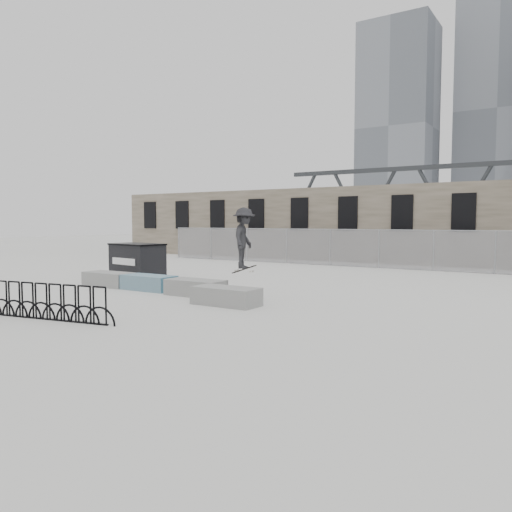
{
  "coord_description": "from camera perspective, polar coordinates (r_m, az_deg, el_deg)",
  "views": [
    {
      "loc": [
        11.31,
        -12.74,
        2.44
      ],
      "look_at": [
        2.52,
        1.0,
        1.3
      ],
      "focal_mm": 35.0,
      "sensor_mm": 36.0,
      "label": 1
    }
  ],
  "objects": [
    {
      "name": "ground",
      "position": [
        17.21,
        -8.91,
        -4.2
      ],
      "size": [
        120.0,
        120.0,
        0.0
      ],
      "primitive_type": "plane",
      "color": "beige",
      "rests_on": "ground"
    },
    {
      "name": "stone_wall",
      "position": [
        31.11,
        11.32,
        3.58
      ],
      "size": [
        36.0,
        2.58,
        4.5
      ],
      "color": "#6A5F4E",
      "rests_on": "ground"
    },
    {
      "name": "chainlink_fence",
      "position": [
        27.7,
        8.47,
        1.05
      ],
      "size": [
        22.06,
        0.06,
        2.02
      ],
      "color": "gray",
      "rests_on": "ground"
    },
    {
      "name": "planter_far_left",
      "position": [
        19.56,
        -16.48,
        -2.49
      ],
      "size": [
        2.0,
        0.9,
        0.53
      ],
      "color": "gray",
      "rests_on": "ground"
    },
    {
      "name": "planter_center_left",
      "position": [
        18.11,
        -12.15,
        -2.92
      ],
      "size": [
        2.0,
        0.9,
        0.53
      ],
      "color": "teal",
      "rests_on": "ground"
    },
    {
      "name": "planter_center_right",
      "position": [
        16.49,
        -6.93,
        -3.54
      ],
      "size": [
        2.0,
        0.9,
        0.53
      ],
      "color": "gray",
      "rests_on": "ground"
    },
    {
      "name": "planter_offset",
      "position": [
        14.56,
        -3.44,
        -4.52
      ],
      "size": [
        2.0,
        0.9,
        0.53
      ],
      "color": "gray",
      "rests_on": "ground"
    },
    {
      "name": "dumpster",
      "position": [
        21.69,
        -13.41,
        -0.56
      ],
      "size": [
        2.45,
        1.69,
        1.5
      ],
      "rotation": [
        0.0,
        0.0,
        -0.14
      ],
      "color": "black",
      "rests_on": "ground"
    },
    {
      "name": "bike_rack",
      "position": [
        13.69,
        -24.0,
        -4.76
      ],
      "size": [
        4.87,
        0.94,
        0.9
      ],
      "rotation": [
        0.0,
        0.0,
        0.18
      ],
      "color": "black",
      "rests_on": "ground"
    },
    {
      "name": "skyline_towers",
      "position": [
        108.82,
        26.38,
        13.3
      ],
      "size": [
        58.0,
        28.0,
        48.0
      ],
      "color": "slate",
      "rests_on": "ground"
    },
    {
      "name": "skateboarder",
      "position": [
        15.37,
        -1.38,
        2.06
      ],
      "size": [
        1.06,
        1.37,
        2.05
      ],
      "rotation": [
        0.0,
        0.0,
        1.91
      ],
      "color": "black",
      "rests_on": "ground"
    }
  ]
}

